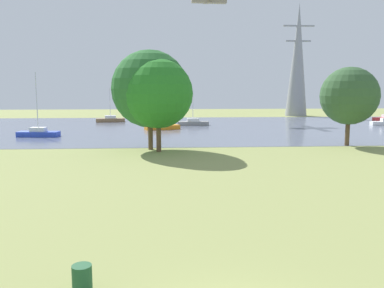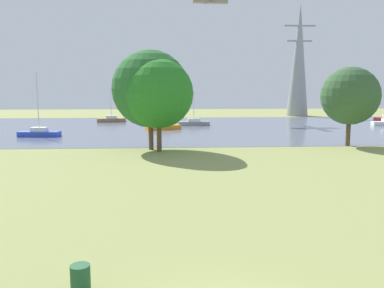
% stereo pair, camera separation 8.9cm
% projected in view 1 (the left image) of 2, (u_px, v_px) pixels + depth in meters
% --- Properties ---
extents(ground_plane, '(160.00, 160.00, 0.00)m').
position_uv_depth(ground_plane, '(187.00, 163.00, 30.92)').
color(ground_plane, '#8C9351').
extents(litter_bin, '(0.56, 0.56, 0.80)m').
position_uv_depth(litter_bin, '(82.00, 279.00, 11.29)').
color(litter_bin, '#1E512D').
rests_on(litter_bin, ground).
extents(water_surface, '(140.00, 40.00, 0.02)m').
position_uv_depth(water_surface, '(177.00, 128.00, 58.60)').
color(water_surface, slate).
rests_on(water_surface, ground).
extents(sailboat_orange, '(5.03, 3.01, 6.79)m').
position_uv_depth(sailboat_orange, '(162.00, 126.00, 55.72)').
color(sailboat_orange, orange).
rests_on(sailboat_orange, water_surface).
extents(sailboat_gray, '(4.83, 1.61, 5.45)m').
position_uv_depth(sailboat_gray, '(193.00, 123.00, 61.93)').
color(sailboat_gray, gray).
rests_on(sailboat_gray, water_surface).
extents(sailboat_brown, '(4.98, 2.25, 5.78)m').
position_uv_depth(sailboat_brown, '(110.00, 119.00, 68.17)').
color(sailboat_brown, brown).
rests_on(sailboat_brown, water_surface).
extents(sailboat_blue, '(4.92, 1.95, 7.58)m').
position_uv_depth(sailboat_blue, '(38.00, 133.00, 47.55)').
color(sailboat_blue, blue).
rests_on(sailboat_blue, water_surface).
extents(tree_east_far, '(7.13, 7.13, 9.22)m').
position_uv_depth(tree_east_far, '(150.00, 89.00, 37.01)').
color(tree_east_far, brown).
rests_on(tree_east_far, ground).
extents(tree_mid_shore, '(6.21, 6.21, 8.35)m').
position_uv_depth(tree_mid_shore, '(158.00, 94.00, 35.74)').
color(tree_mid_shore, brown).
rests_on(tree_mid_shore, ground).
extents(tree_east_near, '(5.69, 5.69, 7.80)m').
position_uv_depth(tree_east_near, '(349.00, 96.00, 39.60)').
color(tree_east_near, brown).
rests_on(tree_east_near, ground).
extents(electricity_pylon, '(6.40, 4.40, 22.77)m').
position_uv_depth(electricity_pylon, '(298.00, 60.00, 82.22)').
color(electricity_pylon, gray).
rests_on(electricity_pylon, ground).
extents(light_aircraft, '(6.46, 8.45, 2.10)m').
position_uv_depth(light_aircraft, '(209.00, 0.00, 72.96)').
color(light_aircraft, gray).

